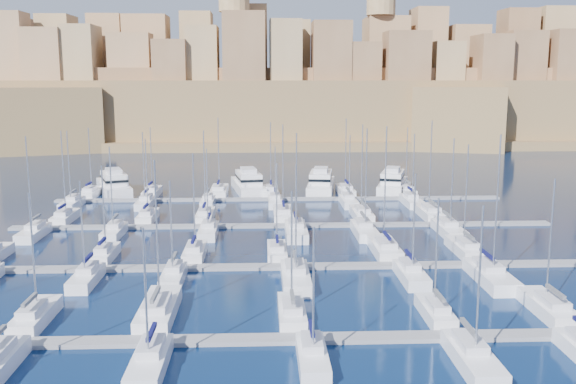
{
  "coord_description": "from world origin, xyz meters",
  "views": [
    {
      "loc": [
        -3.32,
        -87.37,
        22.98
      ],
      "look_at": [
        0.51,
        6.0,
        6.23
      ],
      "focal_mm": 40.0,
      "sensor_mm": 36.0,
      "label": 1
    }
  ],
  "objects_px": {
    "sailboat_2": "(159,310)",
    "motor_yacht_c": "(321,183)",
    "motor_yacht_b": "(248,183)",
    "motor_yacht_d": "(393,183)",
    "sailboat_4": "(435,312)",
    "motor_yacht_a": "(114,184)"
  },
  "relations": [
    {
      "from": "sailboat_2",
      "to": "motor_yacht_b",
      "type": "bearing_deg",
      "value": 83.98
    },
    {
      "from": "motor_yacht_a",
      "to": "motor_yacht_d",
      "type": "distance_m",
      "value": 56.71
    },
    {
      "from": "sailboat_2",
      "to": "motor_yacht_d",
      "type": "height_order",
      "value": "sailboat_2"
    },
    {
      "from": "sailboat_2",
      "to": "motor_yacht_c",
      "type": "relative_size",
      "value": 0.92
    },
    {
      "from": "sailboat_2",
      "to": "sailboat_4",
      "type": "distance_m",
      "value": 26.8
    },
    {
      "from": "motor_yacht_d",
      "to": "motor_yacht_a",
      "type": "bearing_deg",
      "value": 179.56
    },
    {
      "from": "motor_yacht_b",
      "to": "motor_yacht_d",
      "type": "bearing_deg",
      "value": -0.65
    },
    {
      "from": "motor_yacht_a",
      "to": "motor_yacht_c",
      "type": "xyz_separation_m",
      "value": [
        41.96,
        -0.25,
        -0.0
      ]
    },
    {
      "from": "sailboat_2",
      "to": "sailboat_4",
      "type": "height_order",
      "value": "sailboat_2"
    },
    {
      "from": "motor_yacht_c",
      "to": "motor_yacht_d",
      "type": "xyz_separation_m",
      "value": [
        14.74,
        -0.19,
        0.0
      ]
    },
    {
      "from": "sailboat_4",
      "to": "motor_yacht_d",
      "type": "distance_m",
      "value": 71.17
    },
    {
      "from": "motor_yacht_b",
      "to": "motor_yacht_d",
      "type": "distance_m",
      "value": 29.57
    },
    {
      "from": "motor_yacht_b",
      "to": "motor_yacht_d",
      "type": "xyz_separation_m",
      "value": [
        29.57,
        -0.34,
        0.0
      ]
    },
    {
      "from": "sailboat_4",
      "to": "motor_yacht_d",
      "type": "relative_size",
      "value": 0.72
    },
    {
      "from": "motor_yacht_a",
      "to": "motor_yacht_d",
      "type": "height_order",
      "value": "same"
    },
    {
      "from": "motor_yacht_b",
      "to": "motor_yacht_c",
      "type": "relative_size",
      "value": 1.02
    },
    {
      "from": "motor_yacht_c",
      "to": "sailboat_2",
      "type": "bearing_deg",
      "value": -107.75
    },
    {
      "from": "sailboat_2",
      "to": "motor_yacht_c",
      "type": "distance_m",
      "value": 72.61
    },
    {
      "from": "motor_yacht_a",
      "to": "motor_yacht_c",
      "type": "relative_size",
      "value": 1.04
    },
    {
      "from": "motor_yacht_c",
      "to": "sailboat_4",
      "type": "bearing_deg",
      "value": -86.25
    },
    {
      "from": "sailboat_4",
      "to": "motor_yacht_c",
      "type": "relative_size",
      "value": 0.71
    },
    {
      "from": "sailboat_2",
      "to": "motor_yacht_c",
      "type": "bearing_deg",
      "value": 72.25
    }
  ]
}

